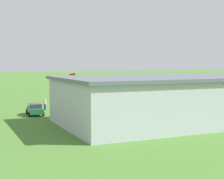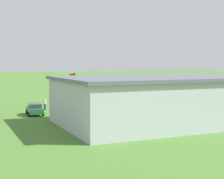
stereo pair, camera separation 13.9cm
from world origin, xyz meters
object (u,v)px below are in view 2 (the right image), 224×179
(person_near_hangar_door, at_px, (74,103))
(biplane, at_px, (89,84))
(person_walking_on_apron, at_px, (208,97))
(person_beside_truck, at_px, (45,104))
(hangar, at_px, (200,98))
(car_green, at_px, (35,109))
(person_watching_takeoff, at_px, (186,97))

(person_near_hangar_door, bearing_deg, biplane, -125.95)
(biplane, bearing_deg, person_walking_on_apron, 149.35)
(person_beside_truck, bearing_deg, hangar, 128.85)
(hangar, xyz_separation_m, person_near_hangar_door, (9.53, -17.60, -1.88))
(person_walking_on_apron, bearing_deg, biplane, -30.65)
(car_green, height_order, person_watching_takeoff, car_green)
(hangar, height_order, person_walking_on_apron, hangar)
(biplane, distance_m, person_beside_truck, 13.88)
(hangar, height_order, biplane, hangar)
(car_green, height_order, person_beside_truck, person_beside_truck)
(person_watching_takeoff, distance_m, person_beside_truck, 25.71)
(biplane, xyz_separation_m, car_green, (13.49, 13.03, -2.27))
(person_near_hangar_door, bearing_deg, person_beside_truck, 0.12)
(car_green, distance_m, person_walking_on_apron, 32.14)
(biplane, bearing_deg, person_beside_truck, 38.15)
(biplane, height_order, person_watching_takeoff, biplane)
(hangar, bearing_deg, person_beside_truck, -51.15)
(person_near_hangar_door, distance_m, person_beside_truck, 4.64)
(person_near_hangar_door, relative_size, person_beside_truck, 1.01)
(person_watching_takeoff, relative_size, person_near_hangar_door, 0.93)
(person_near_hangar_door, bearing_deg, person_walking_on_apron, 174.07)
(biplane, height_order, car_green, biplane)
(person_walking_on_apron, bearing_deg, car_green, 3.60)
(car_green, bearing_deg, person_walking_on_apron, -176.40)
(car_green, bearing_deg, person_beside_truck, -120.75)
(hangar, bearing_deg, person_walking_on_apron, -135.27)
(car_green, bearing_deg, person_near_hangar_door, -148.09)
(car_green, height_order, person_near_hangar_door, person_near_hangar_door)
(hangar, height_order, car_green, hangar)
(hangar, distance_m, person_watching_takeoff, 20.39)
(person_walking_on_apron, bearing_deg, hangar, 44.73)
(person_walking_on_apron, bearing_deg, person_watching_takeoff, -24.59)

